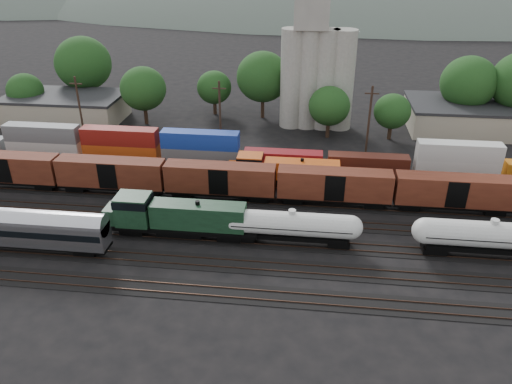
# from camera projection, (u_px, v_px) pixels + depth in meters

# --- Properties ---
(ground) EXTENTS (600.00, 600.00, 0.00)m
(ground) POSITION_uv_depth(u_px,v_px,m) (283.00, 221.00, 63.87)
(ground) COLOR black
(tracks) EXTENTS (180.00, 33.20, 0.20)m
(tracks) POSITION_uv_depth(u_px,v_px,m) (283.00, 221.00, 63.85)
(tracks) COLOR black
(tracks) RESTS_ON ground
(green_locomotive) EXTENTS (18.74, 3.31, 4.96)m
(green_locomotive) POSITION_uv_depth(u_px,v_px,m) (172.00, 216.00, 59.53)
(green_locomotive) COLOR black
(green_locomotive) RESTS_ON ground
(tank_car_a) EXTENTS (16.40, 2.94, 4.30)m
(tank_car_a) POSITION_uv_depth(u_px,v_px,m) (292.00, 225.00, 58.14)
(tank_car_a) COLOR silver
(tank_car_a) RESTS_ON ground
(tank_car_b) EXTENTS (17.43, 3.12, 4.57)m
(tank_car_b) POSITION_uv_depth(u_px,v_px,m) (491.00, 236.00, 55.73)
(tank_car_b) COLOR silver
(tank_car_b) RESTS_ON ground
(passenger_coach) EXTENTS (22.52, 2.78, 5.11)m
(passenger_coach) POSITION_uv_depth(u_px,v_px,m) (11.00, 226.00, 56.79)
(passenger_coach) COLOR silver
(passenger_coach) RESTS_ON ground
(orange_locomotive) EXTENTS (17.72, 2.95, 4.43)m
(orange_locomotive) POSITION_uv_depth(u_px,v_px,m) (281.00, 170.00, 71.62)
(orange_locomotive) COLOR black
(orange_locomotive) RESTS_ON ground
(boxcar_string) EXTENTS (184.40, 2.90, 4.20)m
(boxcar_string) POSITION_uv_depth(u_px,v_px,m) (394.00, 188.00, 65.35)
(boxcar_string) COLOR black
(boxcar_string) RESTS_ON ground
(container_wall) EXTENTS (160.00, 2.60, 5.80)m
(container_wall) POSITION_uv_depth(u_px,v_px,m) (268.00, 155.00, 76.24)
(container_wall) COLOR black
(container_wall) RESTS_ON ground
(grain_silo) EXTENTS (13.40, 5.00, 29.00)m
(grain_silo) POSITION_uv_depth(u_px,v_px,m) (316.00, 67.00, 90.04)
(grain_silo) COLOR gray
(grain_silo) RESTS_ON ground
(industrial_sheds) EXTENTS (119.38, 17.26, 5.10)m
(industrial_sheds) POSITION_uv_depth(u_px,v_px,m) (332.00, 116.00, 93.05)
(industrial_sheds) COLOR #9E937F
(industrial_sheds) RESTS_ON ground
(tree_band) EXTENTS (164.15, 21.57, 14.50)m
(tree_band) POSITION_uv_depth(u_px,v_px,m) (322.00, 84.00, 93.21)
(tree_band) COLOR black
(tree_band) RESTS_ON ground
(utility_poles) EXTENTS (122.20, 0.36, 12.00)m
(utility_poles) POSITION_uv_depth(u_px,v_px,m) (293.00, 119.00, 80.38)
(utility_poles) COLOR black
(utility_poles) RESTS_ON ground
(distant_hills) EXTENTS (860.00, 286.00, 130.00)m
(distant_hills) POSITION_uv_depth(u_px,v_px,m) (352.00, 33.00, 299.88)
(distant_hills) COLOR #59665B
(distant_hills) RESTS_ON ground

